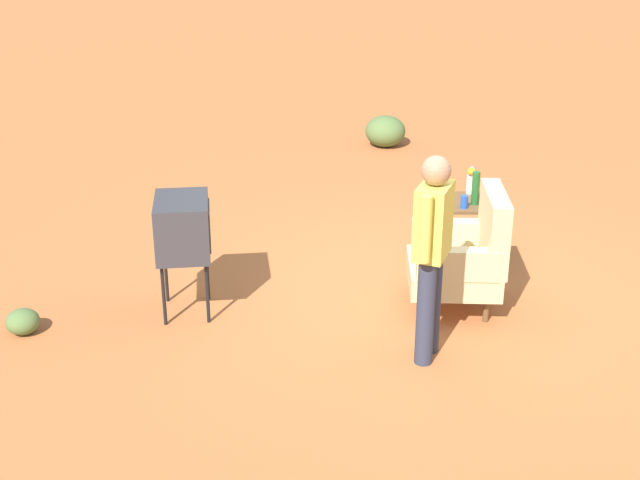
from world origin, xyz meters
name	(u,v)px	position (x,y,z in m)	size (l,w,h in m)	color
ground_plane	(429,294)	(0.00, 0.00, 0.00)	(60.00, 60.00, 0.00)	#AD6033
armchair	(466,254)	(0.24, 0.27, 0.50)	(0.80, 0.80, 1.06)	brown
side_table	(465,210)	(-0.76, 0.40, 0.53)	(0.56, 0.56, 0.62)	black
tv_on_stand	(183,227)	(0.36, -2.12, 0.78)	(0.65, 0.52, 1.03)	black
person_standing	(432,246)	(1.09, -0.13, 0.94)	(0.54, 0.33, 1.64)	#2D3347
soda_can_blue	(464,202)	(-0.58, 0.35, 0.68)	(0.07, 0.07, 0.12)	blue
bottle_wine_green	(476,188)	(-0.68, 0.47, 0.78)	(0.07, 0.07, 0.32)	#1E5623
flower_vase	(471,179)	(-1.00, 0.47, 0.76)	(0.14, 0.10, 0.27)	silver
shrub_far	(23,322)	(0.77, -3.41, 0.11)	(0.27, 0.27, 0.21)	#516B38
shrub_lone	(385,131)	(-4.63, -0.15, 0.21)	(0.55, 0.55, 0.43)	#516B38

